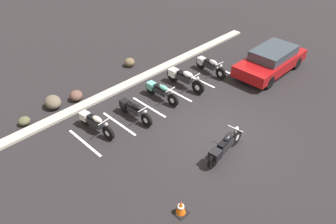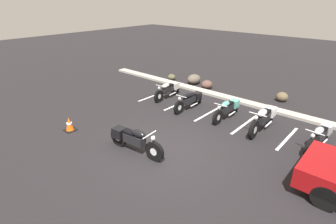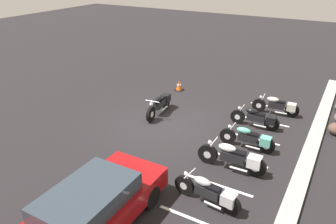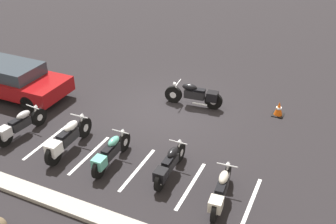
% 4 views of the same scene
% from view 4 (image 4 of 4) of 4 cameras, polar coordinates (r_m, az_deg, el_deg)
% --- Properties ---
extents(ground, '(60.00, 60.00, 0.00)m').
position_cam_4_polar(ground, '(14.31, 0.15, 0.33)').
color(ground, black).
extents(motorcycle_black_featured, '(2.18, 0.63, 0.86)m').
position_cam_4_polar(motorcycle_black_featured, '(14.38, 4.12, 2.48)').
color(motorcycle_black_featured, black).
rests_on(motorcycle_black_featured, ground).
extents(parked_bike_0, '(0.57, 2.00, 0.79)m').
position_cam_4_polar(parked_bike_0, '(10.23, 7.67, -11.29)').
color(parked_bike_0, black).
rests_on(parked_bike_0, ground).
extents(parked_bike_1, '(0.56, 1.98, 0.78)m').
position_cam_4_polar(parked_bike_1, '(10.97, 0.16, -7.62)').
color(parked_bike_1, black).
rests_on(parked_bike_1, ground).
extents(parked_bike_2, '(0.56, 2.01, 0.79)m').
position_cam_4_polar(parked_bike_2, '(11.51, -8.43, -5.91)').
color(parked_bike_2, black).
rests_on(parked_bike_2, ground).
extents(parked_bike_3, '(0.63, 2.26, 0.89)m').
position_cam_4_polar(parked_bike_3, '(12.28, -14.47, -3.76)').
color(parked_bike_3, black).
rests_on(parked_bike_3, ground).
extents(parked_bike_4, '(0.60, 2.04, 0.80)m').
position_cam_4_polar(parked_bike_4, '(13.49, -20.83, -1.80)').
color(parked_bike_4, black).
rests_on(parked_bike_4, ground).
extents(car_red, '(4.31, 1.82, 1.29)m').
position_cam_4_polar(car_red, '(16.17, -21.60, 4.49)').
color(car_red, black).
rests_on(car_red, ground).
extents(concrete_curb, '(18.00, 0.50, 0.12)m').
position_cam_4_polar(concrete_curb, '(10.46, -13.13, -13.49)').
color(concrete_curb, '#A8A399').
rests_on(concrete_curb, ground).
extents(traffic_cone, '(0.40, 0.40, 0.53)m').
position_cam_4_polar(traffic_cone, '(14.40, 15.77, 0.41)').
color(traffic_cone, black).
rests_on(traffic_cone, ground).
extents(stall_line_0, '(0.10, 2.10, 0.00)m').
position_cam_4_polar(stall_line_0, '(10.63, 11.91, -12.86)').
color(stall_line_0, white).
rests_on(stall_line_0, ground).
extents(stall_line_1, '(0.10, 2.10, 0.00)m').
position_cam_4_polar(stall_line_1, '(10.95, 3.36, -10.59)').
color(stall_line_1, white).
rests_on(stall_line_1, ground).
extents(stall_line_2, '(0.10, 2.10, 0.00)m').
position_cam_4_polar(stall_line_2, '(11.50, -4.44, -8.30)').
color(stall_line_2, white).
rests_on(stall_line_2, ground).
extents(stall_line_3, '(0.10, 2.10, 0.00)m').
position_cam_4_polar(stall_line_3, '(12.25, -11.31, -6.12)').
color(stall_line_3, white).
rests_on(stall_line_3, ground).
extents(stall_line_4, '(0.10, 2.10, 0.00)m').
position_cam_4_polar(stall_line_4, '(13.17, -17.27, -4.15)').
color(stall_line_4, white).
rests_on(stall_line_4, ground).
extents(stall_line_5, '(0.10, 2.10, 0.00)m').
position_cam_4_polar(stall_line_5, '(14.23, -22.36, -2.41)').
color(stall_line_5, white).
rests_on(stall_line_5, ground).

